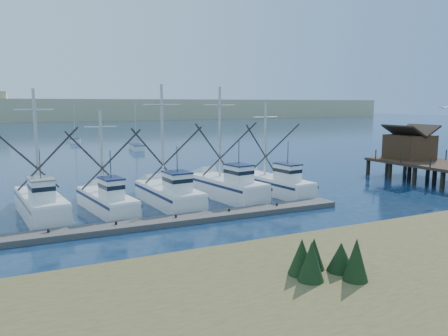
{
  "coord_description": "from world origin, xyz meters",
  "views": [
    {
      "loc": [
        -17.14,
        -22.07,
        7.97
      ],
      "look_at": [
        -2.83,
        8.0,
        3.05
      ],
      "focal_mm": 35.0,
      "sensor_mm": 36.0,
      "label": 1
    }
  ],
  "objects_px": {
    "sailboat_near": "(137,147)",
    "sailboat_far": "(75,140)",
    "timber_pier": "(437,157)",
    "floating_dock": "(162,222)"
  },
  "relations": [
    {
      "from": "timber_pier",
      "to": "sailboat_near",
      "type": "distance_m",
      "value": 48.58
    },
    {
      "from": "timber_pier",
      "to": "sailboat_far",
      "type": "bearing_deg",
      "value": 113.69
    },
    {
      "from": "sailboat_near",
      "to": "sailboat_far",
      "type": "distance_m",
      "value": 20.63
    },
    {
      "from": "sailboat_near",
      "to": "sailboat_far",
      "type": "xyz_separation_m",
      "value": [
        -7.88,
        19.07,
        0.01
      ]
    },
    {
      "from": "floating_dock",
      "to": "sailboat_far",
      "type": "relative_size",
      "value": 3.4
    },
    {
      "from": "floating_dock",
      "to": "sailboat_far",
      "type": "height_order",
      "value": "sailboat_far"
    },
    {
      "from": "timber_pier",
      "to": "sailboat_far",
      "type": "height_order",
      "value": "sailboat_far"
    },
    {
      "from": "sailboat_near",
      "to": "sailboat_far",
      "type": "bearing_deg",
      "value": 117.57
    },
    {
      "from": "floating_dock",
      "to": "timber_pier",
      "type": "relative_size",
      "value": 1.38
    },
    {
      "from": "sailboat_far",
      "to": "timber_pier",
      "type": "bearing_deg",
      "value": -57.3
    }
  ]
}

